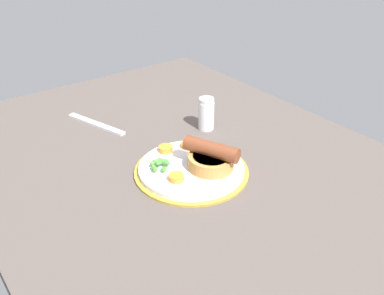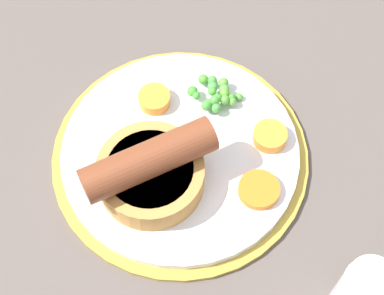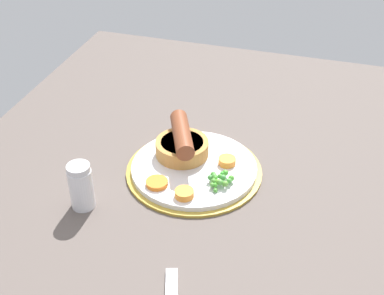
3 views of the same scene
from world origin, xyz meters
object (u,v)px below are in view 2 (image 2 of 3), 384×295
at_px(dinner_plate, 180,155).
at_px(salt_shaker, 361,294).
at_px(sausage_pudding, 150,170).
at_px(pea_pile, 216,94).
at_px(carrot_slice_4, 270,136).
at_px(carrot_slice_2, 259,190).
at_px(carrot_slice_3, 154,99).

distance_m(dinner_plate, salt_shaker, 0.20).
distance_m(sausage_pudding, pea_pile, 0.10).
distance_m(carrot_slice_4, salt_shaker, 0.16).
distance_m(carrot_slice_2, salt_shaker, 0.12).
bearing_deg(dinner_plate, carrot_slice_2, -32.85).
height_order(carrot_slice_3, salt_shaker, salt_shaker).
bearing_deg(carrot_slice_3, dinner_plate, -67.23).
bearing_deg(sausage_pudding, salt_shaker, 120.61).
bearing_deg(carrot_slice_4, sausage_pudding, -160.48).
xyz_separation_m(dinner_plate, carrot_slice_4, (0.08, 0.01, 0.01)).
relative_size(pea_pile, carrot_slice_2, 1.44).
xyz_separation_m(carrot_slice_2, carrot_slice_4, (0.01, 0.05, 0.00)).
relative_size(pea_pile, carrot_slice_3, 1.75).
bearing_deg(salt_shaker, pea_pile, 116.59).
relative_size(sausage_pudding, carrot_slice_2, 3.24).
relative_size(carrot_slice_3, carrot_slice_4, 0.97).
height_order(carrot_slice_2, carrot_slice_3, carrot_slice_3).
height_order(sausage_pudding, carrot_slice_4, sausage_pudding).
bearing_deg(pea_pile, carrot_slice_2, -71.68).
bearing_deg(dinner_plate, sausage_pudding, -131.23).
height_order(pea_pile, carrot_slice_3, pea_pile).
xyz_separation_m(carrot_slice_2, carrot_slice_3, (-0.09, 0.09, 0.00)).
distance_m(pea_pile, carrot_slice_3, 0.06).
xyz_separation_m(pea_pile, salt_shaker, (0.10, -0.19, 0.01)).
relative_size(dinner_plate, carrot_slice_2, 6.45).
relative_size(dinner_plate, salt_shaker, 2.95).
relative_size(carrot_slice_2, salt_shaker, 0.46).
distance_m(carrot_slice_2, carrot_slice_4, 0.05).
bearing_deg(carrot_slice_3, carrot_slice_4, -23.13).
bearing_deg(carrot_slice_4, dinner_plate, -174.15).
bearing_deg(carrot_slice_4, salt_shaker, -71.10).
bearing_deg(pea_pile, carrot_slice_4, -44.03).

